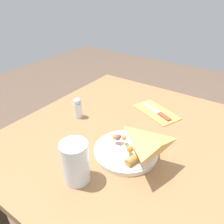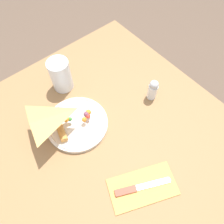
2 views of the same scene
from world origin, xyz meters
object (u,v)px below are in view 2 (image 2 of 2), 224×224
Objects in this scene: plate_pizza at (77,122)px; napkin_folded at (143,187)px; dining_table at (69,174)px; salt_shaker at (153,90)px; butter_knife at (140,187)px; milk_glass at (61,76)px.

plate_pizza is 0.94× the size of napkin_folded.
dining_table is 0.19m from plate_pizza.
salt_shaker is at bearing 40.73° from napkin_folded.
butter_knife is 0.34m from salt_shaker.
milk_glass reaches higher than salt_shaker.
milk_glass is at bearing 111.52° from butter_knife.
milk_glass is 0.47m from butter_knife.
dining_table is 13.10× the size of salt_shaker.
milk_glass is (0.18, 0.27, 0.15)m from dining_table.
dining_table is 0.27m from napkin_folded.
butter_knife is (0.02, -0.29, -0.01)m from plate_pizza.
milk_glass reaches higher than napkin_folded.
milk_glass is (0.06, 0.17, 0.04)m from plate_pizza.
napkin_folded reaches higher than dining_table.
napkin_folded is at bearing -53.93° from dining_table.
butter_knife is 1.85× the size of salt_shaker.
dining_table is at bearing -141.58° from plate_pizza.
butter_knife is at bearing -94.49° from milk_glass.
milk_glass is 0.34m from salt_shaker.
napkin_folded is at bearing -139.27° from salt_shaker.
salt_shaker reaches higher than butter_knife.
butter_knife is at bearing -140.52° from salt_shaker.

